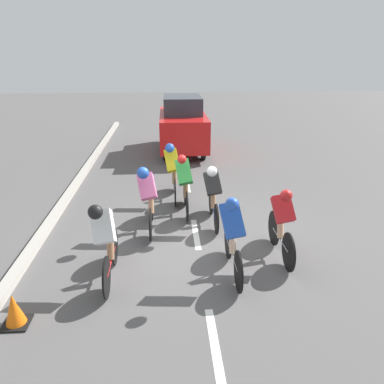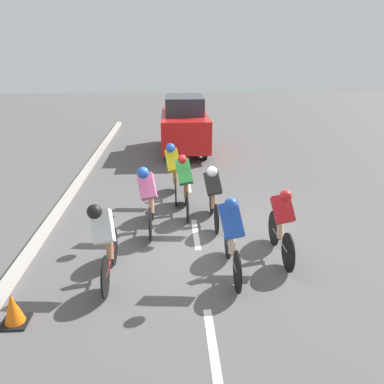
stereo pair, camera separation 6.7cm
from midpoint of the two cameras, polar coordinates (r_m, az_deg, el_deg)
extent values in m
plane|color=#565454|center=(7.91, 0.87, -6.67)|extent=(60.00, 60.00, 0.00)
cube|color=white|center=(5.34, 3.49, -22.07)|extent=(0.12, 1.40, 0.01)
cube|color=white|center=(7.98, 0.82, -6.37)|extent=(0.12, 1.40, 0.01)
cube|color=white|center=(10.92, -0.39, 1.23)|extent=(0.12, 1.40, 0.01)
cube|color=#A8A399|center=(8.37, -21.73, -6.09)|extent=(0.20, 26.15, 0.14)
cylinder|color=black|center=(10.25, -2.41, 1.99)|extent=(0.03, 0.71, 0.71)
cylinder|color=black|center=(9.29, -2.29, -0.02)|extent=(0.03, 0.71, 0.71)
cylinder|color=#B7B7BC|center=(9.77, -2.35, 1.03)|extent=(0.04, 1.03, 0.04)
cylinder|color=#B7B7BC|center=(9.87, -2.39, 2.53)|extent=(0.04, 0.04, 0.42)
cylinder|color=white|center=(9.78, -2.37, 1.68)|extent=(0.07, 0.07, 0.16)
cylinder|color=#9E704C|center=(9.78, -2.38, 2.18)|extent=(0.12, 0.23, 0.36)
cube|color=yellow|center=(9.46, -2.74, 4.82)|extent=(0.43, 0.49, 0.63)
sphere|color=blue|center=(9.15, -3.11, 6.72)|extent=(0.23, 0.23, 0.23)
cylinder|color=black|center=(9.34, -0.78, 0.08)|extent=(0.03, 0.70, 0.70)
cylinder|color=black|center=(8.42, -0.47, -2.26)|extent=(0.03, 0.70, 0.70)
cylinder|color=black|center=(8.88, -0.64, -1.03)|extent=(0.04, 0.99, 0.04)
cylinder|color=black|center=(8.96, -0.69, 0.62)|extent=(0.04, 0.04, 0.42)
cylinder|color=white|center=(8.89, -0.65, -0.31)|extent=(0.07, 0.07, 0.16)
cylinder|color=#9E704C|center=(8.88, -0.66, 0.22)|extent=(0.12, 0.23, 0.36)
cube|color=green|center=(8.55, -0.96, 3.06)|extent=(0.42, 0.49, 0.62)
sphere|color=red|center=(8.23, -1.26, 5.02)|extent=(0.20, 0.20, 0.20)
cylinder|color=black|center=(7.01, 5.72, -7.41)|extent=(0.03, 0.68, 0.68)
cylinder|color=black|center=(6.11, 7.24, -12.00)|extent=(0.03, 0.68, 0.68)
cylinder|color=#B7B7BC|center=(6.55, 6.42, -9.55)|extent=(0.04, 1.05, 0.04)
cylinder|color=#B7B7BC|center=(6.61, 6.23, -7.18)|extent=(0.04, 0.04, 0.42)
cylinder|color=#1999D8|center=(6.55, 6.38, -8.57)|extent=(0.07, 0.07, 0.16)
cylinder|color=beige|center=(6.53, 6.37, -7.84)|extent=(0.12, 0.23, 0.36)
cube|color=blue|center=(6.14, 6.32, -4.35)|extent=(0.43, 0.49, 0.64)
sphere|color=blue|center=(5.78, 6.28, -1.89)|extent=(0.22, 0.22, 0.22)
cylinder|color=black|center=(7.61, 12.58, -5.43)|extent=(0.03, 0.69, 0.69)
cylinder|color=black|center=(6.80, 14.71, -8.92)|extent=(0.03, 0.69, 0.69)
cylinder|color=#B7B7BC|center=(7.20, 13.58, -7.08)|extent=(0.04, 0.96, 0.04)
cylinder|color=#B7B7BC|center=(7.25, 13.35, -5.00)|extent=(0.04, 0.04, 0.42)
cylinder|color=#1999D8|center=(7.20, 13.53, -6.19)|extent=(0.07, 0.07, 0.16)
cylinder|color=#DBAD84|center=(7.18, 13.54, -5.54)|extent=(0.12, 0.23, 0.36)
cube|color=red|center=(6.82, 13.93, -2.55)|extent=(0.40, 0.44, 0.56)
sphere|color=red|center=(6.50, 14.37, -0.60)|extent=(0.21, 0.21, 0.21)
cylinder|color=black|center=(6.95, -11.52, -8.07)|extent=(0.03, 0.67, 0.67)
cylinder|color=black|center=(6.10, -12.75, -12.53)|extent=(0.03, 0.67, 0.67)
cylinder|color=red|center=(6.52, -12.09, -10.16)|extent=(0.04, 0.99, 0.04)
cylinder|color=red|center=(6.57, -12.01, -7.81)|extent=(0.04, 0.04, 0.42)
cylinder|color=#1999D8|center=(6.51, -12.10, -9.18)|extent=(0.07, 0.07, 0.16)
cylinder|color=#9E704C|center=(6.50, -12.12, -8.46)|extent=(0.12, 0.23, 0.36)
cube|color=white|center=(6.13, -13.19, -5.17)|extent=(0.43, 0.47, 0.60)
sphere|color=black|center=(5.79, -14.34, -2.92)|extent=(0.23, 0.23, 0.23)
cylinder|color=black|center=(8.58, -5.83, -1.99)|extent=(0.03, 0.68, 0.68)
cylinder|color=black|center=(7.63, -6.11, -4.99)|extent=(0.03, 0.68, 0.68)
cylinder|color=black|center=(8.10, -5.96, -3.41)|extent=(0.04, 1.04, 0.04)
cylinder|color=black|center=(8.19, -5.97, -1.54)|extent=(0.04, 0.04, 0.42)
cylinder|color=#1999D8|center=(8.11, -5.97, -2.62)|extent=(0.07, 0.07, 0.16)
cylinder|color=tan|center=(8.10, -5.99, -2.02)|extent=(0.12, 0.23, 0.36)
cube|color=pink|center=(7.76, -6.60, 0.86)|extent=(0.43, 0.47, 0.60)
sphere|color=blue|center=(7.44, -7.24, 2.91)|extent=(0.24, 0.24, 0.24)
cylinder|color=black|center=(8.82, 3.18, -1.40)|extent=(0.03, 0.65, 0.65)
cylinder|color=black|center=(7.89, 3.99, -4.16)|extent=(0.03, 0.65, 0.65)
cylinder|color=navy|center=(8.35, 3.56, -2.70)|extent=(0.04, 1.02, 0.04)
cylinder|color=navy|center=(8.43, 3.45, -0.92)|extent=(0.04, 0.04, 0.42)
cylinder|color=#1999D8|center=(8.36, 3.54, -1.94)|extent=(0.07, 0.07, 0.16)
cylinder|color=tan|center=(8.35, 3.53, -1.36)|extent=(0.12, 0.23, 0.36)
cube|color=black|center=(8.02, 3.43, 1.33)|extent=(0.41, 0.44, 0.56)
sphere|color=white|center=(7.70, 3.33, 3.14)|extent=(0.22, 0.22, 0.22)
cylinder|color=black|center=(13.44, 2.12, 6.33)|extent=(0.14, 0.64, 0.64)
cylinder|color=black|center=(13.38, -3.73, 6.24)|extent=(0.14, 0.64, 0.64)
cylinder|color=black|center=(15.78, 1.29, 8.48)|extent=(0.14, 0.64, 0.64)
cylinder|color=black|center=(15.73, -3.71, 8.41)|extent=(0.14, 0.64, 0.64)
cube|color=red|center=(14.44, -1.03, 9.64)|extent=(1.70, 3.90, 1.13)
cube|color=#2D333D|center=(14.50, -1.09, 13.19)|extent=(1.39, 2.14, 0.62)
cube|color=black|center=(6.15, -24.99, -17.52)|extent=(0.36, 0.36, 0.03)
cone|color=orange|center=(6.01, -25.34, -15.66)|extent=(0.28, 0.28, 0.46)
camera|label=1|loc=(0.03, -89.75, 0.09)|focal=35.00mm
camera|label=2|loc=(0.03, 90.25, -0.09)|focal=35.00mm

